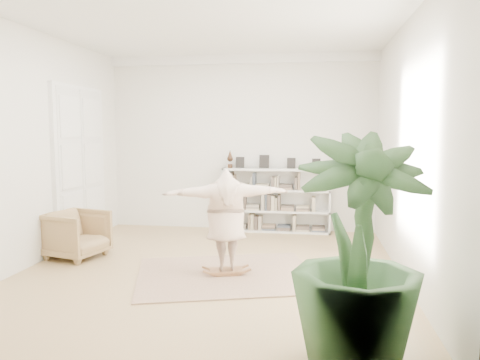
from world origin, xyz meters
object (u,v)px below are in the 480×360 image
at_px(bookshelf, 276,201).
at_px(houseplant, 358,250).
at_px(person, 226,217).
at_px(armchair, 76,234).
at_px(rocker_board, 226,271).

relative_size(bookshelf, houseplant, 1.07).
xyz_separation_m(person, houseplant, (1.60, -2.33, 0.19)).
bearing_deg(bookshelf, armchair, -140.70).
xyz_separation_m(rocker_board, houseplant, (1.60, -2.33, 0.96)).
bearing_deg(armchair, bookshelf, -35.98).
bearing_deg(person, armchair, -28.99).
bearing_deg(houseplant, rocker_board, 124.44).
bearing_deg(houseplant, person, 124.44).
distance_m(person, houseplant, 2.83).
bearing_deg(bookshelf, houseplant, -78.12).
distance_m(bookshelf, houseplant, 5.50).
bearing_deg(bookshelf, person, -98.77).
relative_size(rocker_board, person, 0.30).
height_order(bookshelf, armchair, bookshelf).
height_order(armchair, houseplant, houseplant).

